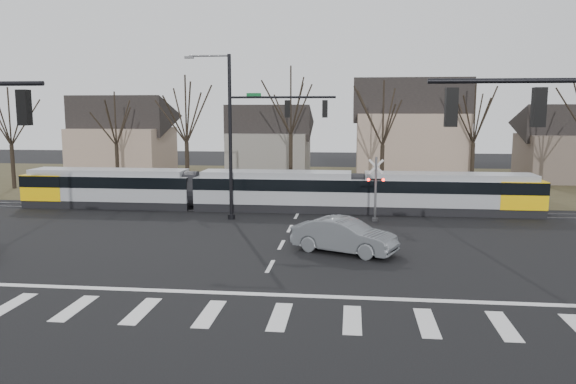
# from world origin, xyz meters

# --- Properties ---
(ground) EXTENTS (140.00, 140.00, 0.00)m
(ground) POSITION_xyz_m (0.00, 0.00, 0.00)
(ground) COLOR black
(grass_verge) EXTENTS (140.00, 28.00, 0.01)m
(grass_verge) POSITION_xyz_m (0.00, 32.00, 0.01)
(grass_verge) COLOR #38331E
(grass_verge) RESTS_ON ground
(crosswalk) EXTENTS (27.00, 2.60, 0.01)m
(crosswalk) POSITION_xyz_m (0.00, -4.00, 0.01)
(crosswalk) COLOR silver
(crosswalk) RESTS_ON ground
(stop_line) EXTENTS (28.00, 0.35, 0.01)m
(stop_line) POSITION_xyz_m (0.00, -1.80, 0.01)
(stop_line) COLOR silver
(stop_line) RESTS_ON ground
(lane_dashes) EXTENTS (0.18, 30.00, 0.01)m
(lane_dashes) POSITION_xyz_m (0.00, 16.00, 0.01)
(lane_dashes) COLOR silver
(lane_dashes) RESTS_ON ground
(rail_pair) EXTENTS (90.00, 1.52, 0.06)m
(rail_pair) POSITION_xyz_m (0.00, 15.80, 0.03)
(rail_pair) COLOR #59595E
(rail_pair) RESTS_ON ground
(tram) EXTENTS (35.45, 2.63, 2.69)m
(tram) POSITION_xyz_m (-1.75, 16.00, 1.46)
(tram) COLOR gray
(tram) RESTS_ON ground
(sedan) EXTENTS (5.43, 6.33, 1.67)m
(sedan) POSITION_xyz_m (3.21, 4.81, 0.83)
(sedan) COLOR slate
(sedan) RESTS_ON ground
(signal_pole_far) EXTENTS (9.28, 0.44, 10.20)m
(signal_pole_far) POSITION_xyz_m (-2.41, 12.50, 5.70)
(signal_pole_far) COLOR black
(signal_pole_far) RESTS_ON ground
(rail_crossing_signal) EXTENTS (1.08, 0.36, 4.00)m
(rail_crossing_signal) POSITION_xyz_m (5.00, 12.79, 1.89)
(rail_crossing_signal) COLOR #59595B
(rail_crossing_signal) RESTS_ON ground
(tree_row) EXTENTS (59.20, 7.20, 10.00)m
(tree_row) POSITION_xyz_m (2.00, 26.00, 5.00)
(tree_row) COLOR black
(tree_row) RESTS_ON ground
(house_a) EXTENTS (9.72, 8.64, 8.60)m
(house_a) POSITION_xyz_m (-20.00, 34.00, 4.46)
(house_a) COLOR gray
(house_a) RESTS_ON ground
(house_b) EXTENTS (8.64, 7.56, 7.65)m
(house_b) POSITION_xyz_m (-5.00, 36.00, 3.97)
(house_b) COLOR slate
(house_b) RESTS_ON ground
(house_c) EXTENTS (10.80, 8.64, 10.10)m
(house_c) POSITION_xyz_m (9.00, 33.00, 5.23)
(house_c) COLOR gray
(house_c) RESTS_ON ground
(house_d) EXTENTS (8.64, 7.56, 7.65)m
(house_d) POSITION_xyz_m (24.00, 35.00, 3.97)
(house_d) COLOR brown
(house_d) RESTS_ON ground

